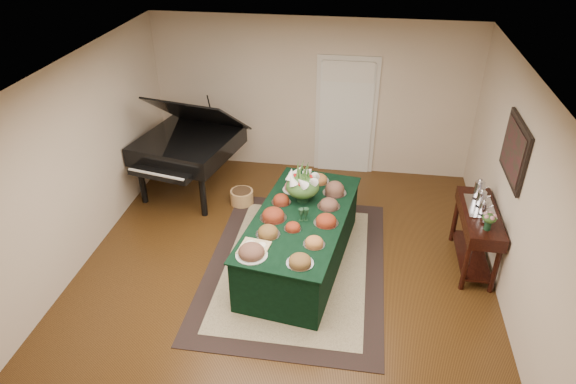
# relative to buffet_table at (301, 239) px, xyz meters

# --- Properties ---
(ground) EXTENTS (6.00, 6.00, 0.00)m
(ground) POSITION_rel_buffet_table_xyz_m (-0.19, -0.18, -0.39)
(ground) COLOR black
(ground) RESTS_ON ground
(area_rug) EXTENTS (2.38, 3.33, 0.01)m
(area_rug) POSITION_rel_buffet_table_xyz_m (-0.05, -0.08, -0.39)
(area_rug) COLOR black
(area_rug) RESTS_ON ground
(kitchen_doorway) EXTENTS (1.05, 0.07, 2.10)m
(kitchen_doorway) POSITION_rel_buffet_table_xyz_m (0.41, 2.78, 0.63)
(kitchen_doorway) COLOR silver
(kitchen_doorway) RESTS_ON ground
(buffet_table) EXTENTS (1.49, 2.57, 0.78)m
(buffet_table) POSITION_rel_buffet_table_xyz_m (0.00, 0.00, 0.00)
(buffet_table) COLOR black
(buffet_table) RESTS_ON ground
(food_platters) EXTENTS (1.21, 2.23, 0.14)m
(food_platters) POSITION_rel_buffet_table_xyz_m (-0.03, -0.06, 0.44)
(food_platters) COLOR silver
(food_platters) RESTS_ON buffet_table
(cutting_board) EXTENTS (0.38, 0.38, 0.10)m
(cutting_board) POSITION_rel_buffet_table_xyz_m (-0.46, -0.77, 0.42)
(cutting_board) COLOR tan
(cutting_board) RESTS_ON buffet_table
(green_goblets) EXTENTS (0.13, 0.09, 0.18)m
(green_goblets) POSITION_rel_buffet_table_xyz_m (0.05, -0.11, 0.48)
(green_goblets) COLOR black
(green_goblets) RESTS_ON buffet_table
(floral_centerpiece) EXTENTS (0.47, 0.47, 0.47)m
(floral_centerpiece) POSITION_rel_buffet_table_xyz_m (-0.03, 0.37, 0.66)
(floral_centerpiece) COLOR black
(floral_centerpiece) RESTS_ON buffet_table
(grand_piano) EXTENTS (1.79, 1.93, 1.74)m
(grand_piano) POSITION_rel_buffet_table_xyz_m (-2.06, 1.63, 0.48)
(grand_piano) COLOR black
(grand_piano) RESTS_ON ground
(wicker_basket) EXTENTS (0.37, 0.37, 0.23)m
(wicker_basket) POSITION_rel_buffet_table_xyz_m (-1.14, 1.37, -0.28)
(wicker_basket) COLOR #AA7944
(wicker_basket) RESTS_ON ground
(mahogany_sideboard) EXTENTS (0.45, 1.26, 0.86)m
(mahogany_sideboard) POSITION_rel_buffet_table_xyz_m (2.30, 0.32, 0.27)
(mahogany_sideboard) COLOR black
(mahogany_sideboard) RESTS_ON ground
(tea_service) EXTENTS (0.34, 0.74, 0.30)m
(tea_service) POSITION_rel_buffet_table_xyz_m (2.30, 0.40, 0.58)
(tea_service) COLOR silver
(tea_service) RESTS_ON mahogany_sideboard
(pink_bouquet) EXTENTS (0.19, 0.19, 0.24)m
(pink_bouquet) POSITION_rel_buffet_table_xyz_m (2.30, -0.08, 0.63)
(pink_bouquet) COLOR black
(pink_bouquet) RESTS_ON mahogany_sideboard
(wall_painting) EXTENTS (0.05, 0.95, 0.75)m
(wall_painting) POSITION_rel_buffet_table_xyz_m (2.53, 0.32, 1.36)
(wall_painting) COLOR black
(wall_painting) RESTS_ON ground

